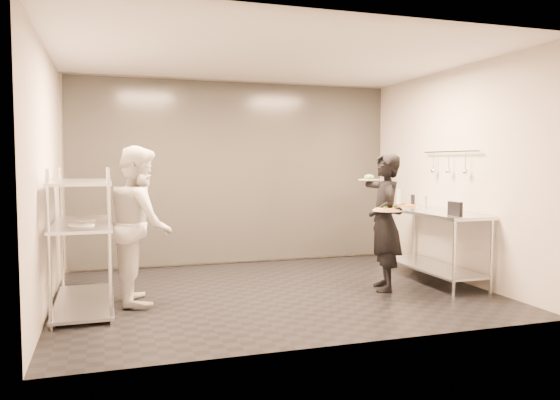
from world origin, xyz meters
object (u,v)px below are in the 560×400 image
object	(u,v)px
pizza_plate_far	(405,206)
waiter	(385,222)
pass_rack	(83,236)
salad_plate	(369,178)
pizza_plate_near	(388,210)
bottle_dark	(413,202)
prep_counter	(432,233)
bottle_clear	(425,202)
pos_monitor	(455,209)
chef	(140,224)
bottle_green	(399,198)

from	to	relation	value
pizza_plate_far	waiter	bearing A→B (deg)	116.26
pass_rack	pizza_plate_far	xyz separation A→B (m)	(3.59, -0.55, 0.28)
salad_plate	pizza_plate_far	bearing A→B (deg)	-71.58
pizza_plate_near	bottle_dark	bearing A→B (deg)	46.25
prep_counter	bottle_clear	distance (m)	0.45
pass_rack	pizza_plate_near	distance (m)	3.43
pass_rack	pizza_plate_far	bearing A→B (deg)	-8.66
waiter	bottle_dark	distance (m)	1.11
prep_counter	pos_monitor	bearing A→B (deg)	-100.36
pizza_plate_near	bottle_clear	distance (m)	1.25
waiter	salad_plate	distance (m)	0.61
pizza_plate_far	bottle_dark	bearing A→B (deg)	54.18
pizza_plate_near	bottle_clear	xyz separation A→B (m)	(0.99, 0.77, 0.01)
chef	bottle_clear	size ratio (longest dim) A/B	9.19
chef	pizza_plate_far	xyz separation A→B (m)	(2.99, -0.58, 0.17)
pass_rack	pos_monitor	world-z (taller)	pass_rack
waiter	chef	distance (m)	2.89
pizza_plate_near	pass_rack	bearing A→B (deg)	171.00
pos_monitor	bottle_dark	size ratio (longest dim) A/B	1.24
chef	pizza_plate_near	distance (m)	2.84
prep_counter	chef	world-z (taller)	chef
chef	pos_monitor	distance (m)	3.68
waiter	salad_plate	bearing A→B (deg)	-152.07
pos_monitor	chef	bearing A→B (deg)	169.10
pass_rack	salad_plate	bearing A→B (deg)	0.14
pos_monitor	bottle_clear	bearing A→B (deg)	79.87
pizza_plate_near	bottle_clear	world-z (taller)	bottle_clear
pass_rack	bottle_green	xyz separation A→B (m)	(4.29, 0.80, 0.28)
chef	bottle_green	distance (m)	3.78
bottle_clear	bottle_dark	distance (m)	0.21
pass_rack	chef	xyz separation A→B (m)	(0.60, 0.03, 0.10)
salad_plate	chef	bearing A→B (deg)	179.56
pizza_plate_far	pass_rack	bearing A→B (deg)	171.34
chef	pos_monitor	size ratio (longest dim) A/B	7.35
pass_rack	pos_monitor	distance (m)	4.27
bottle_clear	bottle_dark	bearing A→B (deg)	110.04
chef	salad_plate	size ratio (longest dim) A/B	6.55
pizza_plate_near	salad_plate	distance (m)	0.65
pass_rack	chef	distance (m)	0.61
waiter	pizza_plate_near	xyz separation A→B (m)	(-0.09, -0.24, 0.17)
bottle_green	prep_counter	bearing A→B (deg)	-87.38
chef	bottle_dark	bearing A→B (deg)	-84.90
pass_rack	bottle_green	distance (m)	4.38
prep_counter	pizza_plate_near	world-z (taller)	pizza_plate_near
prep_counter	bottle_dark	xyz separation A→B (m)	(-0.03, 0.42, 0.39)
pass_rack	pos_monitor	bearing A→B (deg)	-8.83
pass_rack	salad_plate	distance (m)	3.46
waiter	bottle_clear	size ratio (longest dim) A/B	8.80
pass_rack	bottle_dark	distance (m)	4.32
prep_counter	waiter	xyz separation A→B (m)	(-0.86, -0.30, 0.21)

